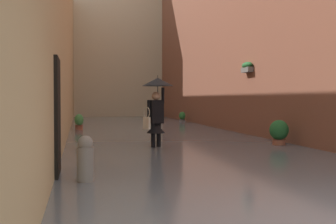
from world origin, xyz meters
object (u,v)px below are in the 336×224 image
(person_wading, at_px, (157,102))
(potted_plant_far_left, at_px, (279,133))
(mooring_bollard, at_px, (85,165))
(potted_plant_near_right, at_px, (79,124))
(potted_plant_mid_left, at_px, (182,119))

(person_wading, bearing_deg, potted_plant_far_left, 177.08)
(potted_plant_far_left, xyz_separation_m, mooring_bollard, (5.42, 4.48, -0.06))
(person_wading, distance_m, potted_plant_near_right, 7.35)
(potted_plant_mid_left, distance_m, mooring_bollard, 17.53)
(potted_plant_mid_left, height_order, potted_plant_near_right, potted_plant_near_right)
(potted_plant_near_right, bearing_deg, person_wading, 106.41)
(person_wading, distance_m, potted_plant_mid_left, 12.54)
(potted_plant_mid_left, xyz_separation_m, mooring_bollard, (5.49, 16.65, 0.05))
(mooring_bollard, bearing_deg, potted_plant_mid_left, -108.26)
(person_wading, xyz_separation_m, potted_plant_far_left, (-3.47, 0.18, -0.88))
(person_wading, height_order, potted_plant_far_left, person_wading)
(potted_plant_far_left, height_order, mooring_bollard, mooring_bollard)
(person_wading, height_order, potted_plant_mid_left, person_wading)
(potted_plant_near_right, bearing_deg, mooring_bollard, 90.54)
(potted_plant_mid_left, xyz_separation_m, potted_plant_far_left, (0.07, 12.16, 0.11))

